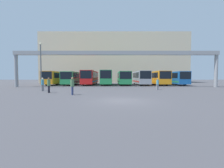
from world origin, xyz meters
TOP-DOWN VIEW (x-y plane):
  - ground_plane at (0.00, 0.00)m, footprint 200.00×200.00m
  - building_backdrop at (0.00, 43.00)m, footprint 49.27×12.00m
  - overhead_gantry at (0.00, 16.11)m, footprint 37.34×0.80m
  - bus_slot_0 at (-14.08, 24.86)m, footprint 2.59×12.17m
  - bus_slot_1 at (-10.06, 24.32)m, footprint 2.63×11.07m
  - bus_slot_2 at (-6.04, 25.00)m, footprint 2.59×12.44m
  - bus_slot_3 at (-2.01, 24.37)m, footprint 2.53×11.18m
  - bus_slot_4 at (2.01, 23.89)m, footprint 2.61×10.21m
  - bus_slot_5 at (6.04, 23.88)m, footprint 2.53×10.19m
  - bus_slot_6 at (10.06, 24.25)m, footprint 2.63×10.94m
  - bus_slot_7 at (14.08, 24.10)m, footprint 2.46×10.64m
  - pedestrian_near_left at (-4.79, 3.73)m, footprint 0.37×0.37m
  - pedestrian_near_center at (5.75, 9.88)m, footprint 0.34×0.34m
  - pedestrian_near_right at (-8.05, 5.77)m, footprint 0.36×0.36m
  - pedestrian_mid_left at (-9.83, 8.05)m, footprint 0.36×0.36m
  - lamp_post at (-13.13, 14.66)m, footprint 0.36×0.36m

SIDE VIEW (x-z plane):
  - ground_plane at x=0.00m, z-range 0.00..0.00m
  - pedestrian_near_center at x=5.75m, z-range 0.05..1.69m
  - pedestrian_mid_left at x=-9.83m, z-range 0.05..1.78m
  - pedestrian_near_right at x=-8.05m, z-range 0.05..1.80m
  - pedestrian_near_left at x=-4.79m, z-range 0.05..1.84m
  - bus_slot_1 at x=-10.06m, z-range 0.23..3.22m
  - bus_slot_7 at x=14.08m, z-range 0.23..3.26m
  - bus_slot_4 at x=2.01m, z-range 0.23..3.29m
  - bus_slot_0 at x=-14.08m, z-range 0.24..3.32m
  - bus_slot_6 at x=10.06m, z-range 0.24..3.38m
  - bus_slot_5 at x=6.04m, z-range 0.24..3.42m
  - bus_slot_2 at x=-6.04m, z-range 0.25..3.52m
  - bus_slot_3 at x=-2.01m, z-range 0.25..3.56m
  - lamp_post at x=-13.13m, z-range 0.36..8.10m
  - overhead_gantry at x=0.00m, z-range 2.38..8.95m
  - building_backdrop at x=0.00m, z-range 0.00..16.46m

